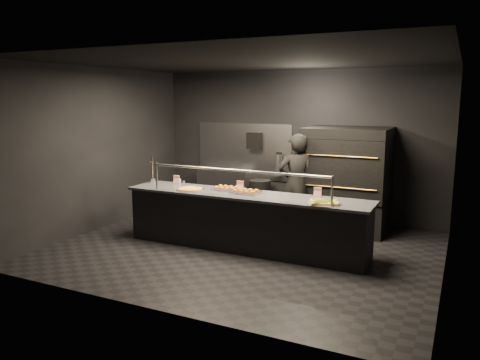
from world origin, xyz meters
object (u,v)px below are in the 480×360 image
(slider_tray_b, at_px, (246,192))
(towel_dispenser, at_px, (255,141))
(slider_tray_a, at_px, (226,188))
(square_pizza, at_px, (324,202))
(fire_extinguisher, at_px, (279,165))
(prep_shelf, at_px, (224,189))
(pizza_oven, at_px, (347,178))
(worker, at_px, (296,184))
(beer_tap, at_px, (152,174))
(round_pizza, at_px, (190,189))
(service_counter, at_px, (245,221))
(trash_bin, at_px, (260,198))

(slider_tray_b, bearing_deg, towel_dispenser, 110.91)
(slider_tray_a, bearing_deg, square_pizza, -9.64)
(slider_tray_a, height_order, square_pizza, slider_tray_a)
(fire_extinguisher, height_order, slider_tray_b, fire_extinguisher)
(prep_shelf, bearing_deg, pizza_oven, -8.54)
(fire_extinguisher, distance_m, slider_tray_b, 2.39)
(prep_shelf, bearing_deg, towel_dispenser, 5.71)
(worker, bearing_deg, beer_tap, -9.74)
(prep_shelf, relative_size, round_pizza, 2.56)
(service_counter, height_order, slider_tray_b, service_counter)
(trash_bin, bearing_deg, prep_shelf, 167.90)
(fire_extinguisher, bearing_deg, service_counter, -81.70)
(pizza_oven, height_order, slider_tray_a, pizza_oven)
(round_pizza, xyz_separation_m, trash_bin, (0.30, 2.24, -0.56))
(trash_bin, bearing_deg, service_counter, -72.94)
(fire_extinguisher, bearing_deg, beer_tap, -125.87)
(service_counter, bearing_deg, square_pizza, -6.30)
(beer_tap, bearing_deg, pizza_oven, 28.53)
(pizza_oven, distance_m, towel_dispenser, 2.23)
(service_counter, height_order, prep_shelf, service_counter)
(prep_shelf, relative_size, worker, 0.66)
(service_counter, distance_m, prep_shelf, 2.82)
(pizza_oven, distance_m, beer_tap, 3.59)
(square_pizza, bearing_deg, worker, 123.57)
(slider_tray_b, distance_m, trash_bin, 2.25)
(pizza_oven, relative_size, round_pizza, 4.07)
(prep_shelf, height_order, towel_dispenser, towel_dispenser)
(pizza_oven, bearing_deg, slider_tray_b, -122.77)
(service_counter, distance_m, fire_extinguisher, 2.50)
(beer_tap, relative_size, slider_tray_b, 1.10)
(fire_extinguisher, bearing_deg, towel_dispenser, -178.96)
(prep_shelf, bearing_deg, worker, -28.26)
(slider_tray_a, bearing_deg, trash_bin, 96.86)
(slider_tray_b, bearing_deg, slider_tray_a, 164.47)
(pizza_oven, distance_m, slider_tray_b, 2.22)
(round_pizza, relative_size, slider_tray_a, 0.96)
(service_counter, relative_size, prep_shelf, 3.42)
(towel_dispenser, bearing_deg, square_pizza, -48.42)
(beer_tap, height_order, trash_bin, beer_tap)
(prep_shelf, xyz_separation_m, towel_dispenser, (0.70, 0.07, 1.10))
(square_pizza, relative_size, trash_bin, 0.67)
(trash_bin, xyz_separation_m, worker, (1.09, -0.89, 0.53))
(trash_bin, bearing_deg, fire_extinguisher, 43.44)
(slider_tray_b, height_order, square_pizza, slider_tray_b)
(towel_dispenser, distance_m, slider_tray_b, 2.59)
(fire_extinguisher, bearing_deg, slider_tray_b, -81.59)
(round_pizza, bearing_deg, beer_tap, 162.66)
(beer_tap, bearing_deg, slider_tray_a, -1.39)
(pizza_oven, distance_m, round_pizza, 2.95)
(slider_tray_b, bearing_deg, fire_extinguisher, 98.41)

